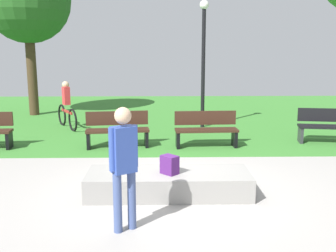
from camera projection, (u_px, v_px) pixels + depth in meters
The scene contains 11 objects.
ground_plane at pixel (175, 190), 7.20m from camera, with size 28.00×28.00×0.00m, color #9E9993.
grass_lawn at pixel (167, 115), 15.11m from camera, with size 26.60×11.86×0.01m, color #387A2D.
concrete_ledge at pixel (169, 183), 6.93m from camera, with size 2.83×0.98×0.40m, color gray.
backpack_on_ledge at pixel (170, 165), 6.78m from camera, with size 0.28×0.20×0.32m, color #4C1E66.
skater_performing_trick at pixel (124, 160), 5.41m from camera, with size 0.38×0.34×1.75m.
park_bench_by_oak at pixel (117, 129), 10.19m from camera, with size 1.64×0.66×0.91m.
park_bench_near_lamppost at pixel (206, 128), 10.23m from camera, with size 1.62×0.55×0.91m.
park_bench_far_right at pixel (329, 125), 10.65m from camera, with size 1.65×0.70×0.91m.
tree_slender_maple at pixel (27, 1), 14.38m from camera, with size 3.12×3.12×5.78m.
lamp_post at pixel (203, 51), 12.39m from camera, with size 0.28×0.28×3.94m.
cyclist_on_bicycle at pixel (67, 108), 12.59m from camera, with size 0.97×1.60×1.52m.
Camera 1 is at (-0.26, -6.83, 2.53)m, focal length 42.54 mm.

